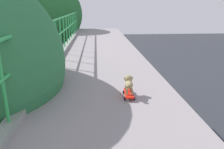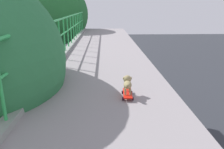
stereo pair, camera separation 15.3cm
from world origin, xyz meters
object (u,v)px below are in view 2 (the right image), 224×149
(car_black_fifth, at_px, (13,128))
(city_bus, at_px, (35,51))
(toy_skateboard, at_px, (127,94))
(small_dog, at_px, (128,83))
(car_blue_seventh, at_px, (49,85))

(car_black_fifth, distance_m, city_bus, 17.79)
(car_black_fifth, xyz_separation_m, toy_skateboard, (5.87, -8.05, 5.46))
(toy_skateboard, bearing_deg, small_dog, 87.38)
(car_blue_seventh, relative_size, city_bus, 0.40)
(car_blue_seventh, bearing_deg, city_bus, 112.45)
(toy_skateboard, relative_size, small_dog, 1.20)
(car_black_fifth, height_order, car_blue_seventh, car_black_fifth)
(car_blue_seventh, xyz_separation_m, toy_skateboard, (5.60, -15.68, 5.59))
(toy_skateboard, bearing_deg, car_black_fifth, 126.11)
(car_black_fifth, bearing_deg, small_dog, -53.74)
(city_bus, bearing_deg, toy_skateboard, -69.28)
(car_blue_seventh, bearing_deg, car_black_fifth, -92.09)
(city_bus, height_order, toy_skateboard, toy_skateboard)
(car_black_fifth, bearing_deg, car_blue_seventh, 87.91)
(toy_skateboard, bearing_deg, car_blue_seventh, 109.63)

